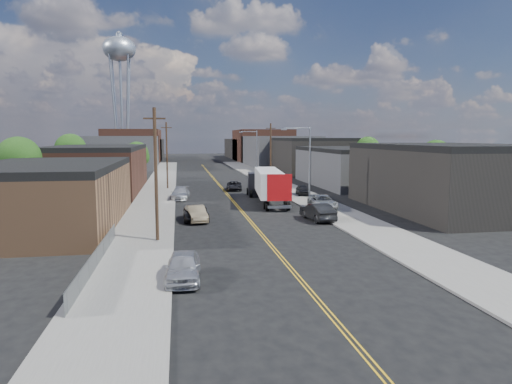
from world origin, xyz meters
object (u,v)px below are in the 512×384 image
object	(u,v)px
water_tower	(119,54)
car_left_a	(183,267)
car_left_c	(196,213)
car_right_oncoming	(318,212)
car_left_b	(196,214)
car_right_lot_c	(303,190)
semi_truck	(266,183)
car_right_lot_a	(323,202)
car_left_d	(180,194)
car_ahead_truck	(234,186)

from	to	relation	value
water_tower	car_left_a	distance (m)	114.79
car_left_c	car_right_oncoming	distance (m)	11.49
car_left_b	car_right_lot_c	distance (m)	21.80
car_left_a	car_right_oncoming	xyz separation A→B (m)	(12.74, 16.26, 0.03)
semi_truck	car_left_a	world-z (taller)	semi_truck
car_left_a	car_right_lot_a	size ratio (longest dim) A/B	0.88
water_tower	car_left_b	size ratio (longest dim) A/B	8.22
water_tower	car_left_b	bearing A→B (deg)	-79.54
car_left_c	car_right_oncoming	bearing A→B (deg)	-9.51
car_left_b	car_right_lot_c	size ratio (longest dim) A/B	1.16
water_tower	car_right_lot_c	bearing A→B (deg)	-67.33
car_left_d	car_ahead_truck	distance (m)	11.73
semi_truck	car_left_c	world-z (taller)	semi_truck
car_right_oncoming	car_ahead_truck	world-z (taller)	car_right_oncoming
car_left_c	car_left_d	world-z (taller)	car_left_d
car_ahead_truck	car_right_lot_a	bearing A→B (deg)	-63.23
car_right_lot_c	car_ahead_truck	bearing A→B (deg)	141.97
semi_truck	car_right_oncoming	xyz separation A→B (m)	(2.51, -12.81, -1.46)
water_tower	semi_truck	size ratio (longest dim) A/B	2.38
water_tower	car_left_d	size ratio (longest dim) A/B	7.11
car_right_lot_a	semi_truck	bearing A→B (deg)	128.52
car_left_b	car_left_d	size ratio (longest dim) A/B	0.86
semi_truck	car_ahead_truck	world-z (taller)	semi_truck
water_tower	car_ahead_truck	xyz separation A→B (m)	(23.50, -68.00, -29.99)
semi_truck	car_left_c	distance (m)	14.18
semi_truck	car_left_b	distance (m)	14.50
water_tower	car_left_c	xyz separation A→B (m)	(17.00, -91.65, -29.96)
car_ahead_truck	car_right_oncoming	bearing A→B (deg)	-72.34
car_left_d	car_right_oncoming	world-z (taller)	car_right_oncoming
car_left_d	semi_truck	bearing A→B (deg)	-14.76
car_right_lot_a	car_ahead_truck	bearing A→B (deg)	114.38
car_left_c	car_left_d	bearing A→B (deg)	94.97
car_left_c	car_ahead_truck	size ratio (longest dim) A/B	1.05
semi_truck	car_left_a	distance (m)	30.85
car_left_b	car_right_oncoming	distance (m)	11.43
car_left_b	car_left_a	bearing A→B (deg)	-101.71
car_left_c	car_right_lot_a	size ratio (longest dim) A/B	0.93
car_right_oncoming	semi_truck	bearing A→B (deg)	-85.96
car_left_c	car_left_b	bearing A→B (deg)	-90.37
car_left_c	car_right_lot_c	distance (m)	21.50
water_tower	car_left_c	bearing A→B (deg)	-79.49
car_left_b	car_left_d	bearing A→B (deg)	88.02
car_right_lot_c	car_ahead_truck	xyz separation A→B (m)	(-8.24, 8.00, -0.15)
car_left_b	car_right_oncoming	bearing A→B (deg)	-14.27
car_left_a	car_right_lot_c	xyz separation A→B (m)	(16.14, 33.73, 0.01)
car_left_b	car_left_c	size ratio (longest dim) A/B	0.91
semi_truck	car_right_lot_c	world-z (taller)	semi_truck
water_tower	car_left_c	size ratio (longest dim) A/B	7.44
car_left_b	car_right_lot_c	xyz separation A→B (m)	(14.74, 16.06, 0.07)
car_right_oncoming	car_right_lot_a	size ratio (longest dim) A/B	0.94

